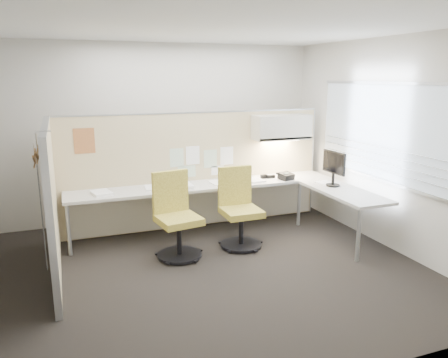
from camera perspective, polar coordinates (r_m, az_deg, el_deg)
name	(u,v)px	position (r m, az deg, el deg)	size (l,w,h in m)	color
floor	(192,271)	(5.39, -4.25, -11.94)	(5.50, 4.50, 0.01)	black
ceiling	(187,26)	(4.90, -4.84, 19.31)	(5.50, 4.50, 0.01)	white
wall_back	(150,133)	(7.12, -9.60, 5.94)	(5.50, 0.02, 2.80)	beige
wall_front	(284,214)	(2.92, 7.90, -4.55)	(5.50, 0.02, 2.80)	beige
wall_right	(386,144)	(6.28, 20.41, 4.33)	(0.02, 4.50, 2.80)	beige
window_pane	(385,133)	(6.25, 20.34, 5.68)	(0.01, 2.80, 1.30)	#9DADB7
partition_back	(196,171)	(6.71, -3.74, 1.11)	(4.10, 0.06, 1.75)	#CAB98C
partition_left	(52,203)	(5.38, -21.53, -2.90)	(0.06, 2.20, 1.75)	#CAB98C
desk	(230,193)	(6.46, 0.76, -1.83)	(4.00, 2.07, 0.73)	beige
overhead_bin	(281,127)	(6.93, 7.52, 6.73)	(0.90, 0.36, 0.38)	beige
task_light_strip	(281,140)	(6.96, 7.46, 5.01)	(0.60, 0.06, 0.02)	#FFEABF
pinned_papers	(201,160)	(6.67, -3.02, 2.44)	(1.01, 0.00, 0.47)	#8CBF8C
poster	(84,141)	(6.32, -17.79, 4.76)	(0.28, 0.00, 0.35)	orange
chair_left	(176,218)	(5.67, -6.28, -5.11)	(0.58, 0.60, 1.08)	black
chair_right	(239,210)	(5.98, 1.98, -4.12)	(0.56, 0.56, 1.07)	black
monitor	(334,166)	(6.47, 14.15, 1.62)	(0.20, 0.48, 0.51)	black
phone	(286,176)	(6.80, 8.07, 0.36)	(0.25, 0.24, 0.12)	black
stapler	(271,177)	(6.86, 6.12, 0.31)	(0.14, 0.04, 0.05)	black
tape_dispenser	(264,177)	(6.84, 5.24, 0.32)	(0.10, 0.06, 0.06)	black
coat_hook	(37,169)	(4.58, -23.19, 1.21)	(0.18, 0.46, 1.39)	silver
paper_stack_0	(101,193)	(6.13, -15.72, -1.77)	(0.23, 0.30, 0.04)	white
paper_stack_1	(153,187)	(6.30, -9.24, -1.10)	(0.23, 0.30, 0.02)	white
paper_stack_2	(184,186)	(6.28, -5.28, -0.89)	(0.23, 0.30, 0.05)	white
paper_stack_3	(218,183)	(6.52, -0.75, -0.48)	(0.23, 0.30, 0.01)	white
paper_stack_4	(255,180)	(6.68, 4.05, -0.13)	(0.23, 0.30, 0.02)	white
paper_stack_5	(327,183)	(6.64, 13.31, -0.56)	(0.23, 0.30, 0.02)	white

